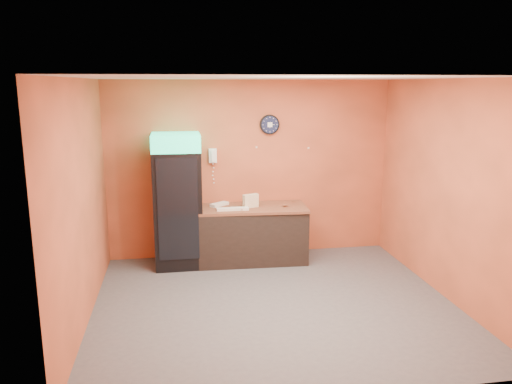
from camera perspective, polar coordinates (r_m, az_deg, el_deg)
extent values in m
plane|color=#47474C|center=(6.49, 2.11, -12.66)|extent=(4.50, 4.50, 0.00)
cube|color=#D9633D|center=(7.96, -0.66, 2.64)|extent=(4.50, 0.02, 2.80)
cube|color=#D9633D|center=(6.01, -19.31, -1.25)|extent=(0.02, 4.00, 2.80)
cube|color=#D9633D|center=(6.84, 21.02, 0.20)|extent=(0.02, 4.00, 2.80)
cube|color=white|center=(5.88, 2.33, 12.91)|extent=(4.50, 4.00, 0.02)
cube|color=black|center=(7.64, -8.92, -1.90)|extent=(0.71, 0.71, 1.76)
cube|color=#18D48E|center=(7.46, -9.17, 5.63)|extent=(0.71, 0.71, 0.25)
cube|color=black|center=(7.27, -8.91, -2.00)|extent=(0.58, 0.02, 1.51)
cube|color=black|center=(7.83, -0.49, -4.93)|extent=(1.69, 0.80, 0.83)
cylinder|color=black|center=(7.90, 1.56, 7.72)|extent=(0.31, 0.05, 0.31)
cylinder|color=#0F1433|center=(7.88, 1.60, 7.70)|extent=(0.27, 0.01, 0.27)
cube|color=white|center=(7.87, 1.61, 7.70)|extent=(0.08, 0.00, 0.08)
cube|color=white|center=(7.82, -4.97, 4.16)|extent=(0.12, 0.07, 0.22)
cube|color=white|center=(7.77, -4.94, 4.11)|extent=(0.05, 0.04, 0.18)
cube|color=brown|center=(7.71, -0.50, -1.83)|extent=(1.74, 0.87, 0.04)
cube|color=beige|center=(7.66, -0.61, -1.58)|extent=(0.26, 0.17, 0.05)
cube|color=beige|center=(7.65, -0.61, -1.21)|extent=(0.26, 0.17, 0.05)
cube|color=beige|center=(7.63, -0.61, -0.83)|extent=(0.26, 0.17, 0.05)
cube|color=beige|center=(7.62, -0.61, -0.46)|extent=(0.26, 0.17, 0.05)
cube|color=silver|center=(7.49, -3.51, -1.98)|extent=(0.27, 0.11, 0.04)
cube|color=silver|center=(7.51, -1.87, -1.92)|extent=(0.28, 0.12, 0.04)
cube|color=silver|center=(7.79, -4.21, -1.41)|extent=(0.31, 0.28, 0.04)
cylinder|color=silver|center=(7.69, -0.34, -1.52)|extent=(0.05, 0.05, 0.05)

